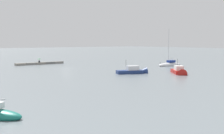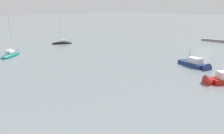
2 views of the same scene
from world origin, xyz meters
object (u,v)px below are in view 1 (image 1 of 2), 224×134
Objects in this scene: sailboat_white_mid at (170,64)px; motorboat_navy_near at (135,72)px; motorboat_red_mid at (179,72)px; person_seated_dark_left at (39,61)px; umbrella_open_green at (39,59)px.

sailboat_white_mid reaches higher than motorboat_navy_near.
motorboat_navy_near is (22.15, 8.20, 0.01)m from sailboat_white_mid.
sailboat_white_mid is 1.60× the size of motorboat_red_mid.
motorboat_red_mid reaches higher than person_seated_dark_left.
person_seated_dark_left is 0.87m from umbrella_open_green.
motorboat_red_mid is (14.66, 15.19, 0.02)m from sailboat_white_mid.
motorboat_navy_near is at bearing 116.24° from sailboat_white_mid.
motorboat_red_mid is (-14.53, 44.62, -0.53)m from person_seated_dark_left.
motorboat_red_mid is at bearing 99.80° from person_seated_dark_left.
person_seated_dark_left is 38.28m from motorboat_navy_near.
motorboat_red_mid reaches higher than motorboat_navy_near.
person_seated_dark_left is 0.55× the size of umbrella_open_green.
person_seated_dark_left is at bearing -33.75° from motorboat_red_mid.
person_seated_dark_left is 46.93m from motorboat_red_mid.
motorboat_navy_near reaches higher than umbrella_open_green.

